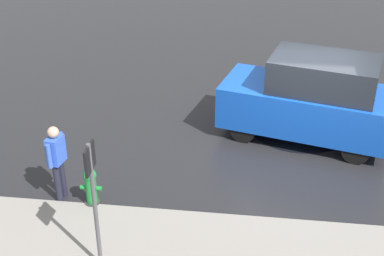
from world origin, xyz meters
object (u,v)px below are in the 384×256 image
Objects in this scene: fire_hydrant at (91,187)px; sign_post at (93,190)px; moving_hatchback at (311,99)px; pedestrian at (57,157)px.

fire_hydrant is 2.14m from sign_post.
moving_hatchback is 2.59× the size of pedestrian.
sign_post is (-1.30, 1.79, 0.62)m from pedestrian.
moving_hatchback is 5.24× the size of fire_hydrant.
fire_hydrant is 0.50× the size of pedestrian.
pedestrian is (5.00, 3.08, -0.07)m from moving_hatchback.
fire_hydrant is at bearing 170.09° from pedestrian.
sign_post is (3.70, 4.87, 0.55)m from moving_hatchback.
sign_post is at bearing 110.97° from fire_hydrant.
sign_post reaches higher than pedestrian.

